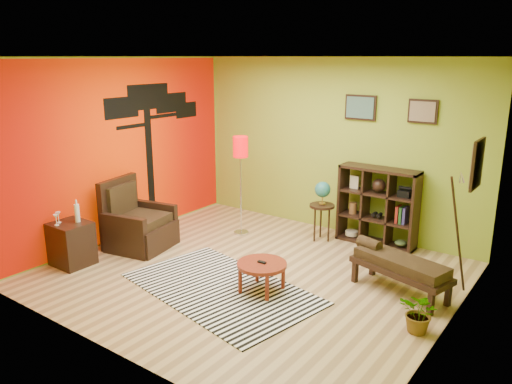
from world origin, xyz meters
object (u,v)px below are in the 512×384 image
Objects in this scene: cube_shelf at (378,207)px; bench at (398,264)px; potted_plant at (420,317)px; globe_table at (322,196)px; side_cabinet at (72,243)px; armchair at (137,227)px; coffee_table at (262,267)px; floor_lamp at (241,156)px.

cube_shelf is 0.92× the size of bench.
globe_table is at bearing 139.99° from potted_plant.
armchair is at bearing 77.73° from side_cabinet.
coffee_table is 0.67× the size of side_cabinet.
bench is at bearing 24.58° from side_cabinet.
cube_shelf is at bearing 45.93° from side_cabinet.
cube_shelf reaches higher than potted_plant.
floor_lamp is (0.92, 1.38, 0.98)m from armchair.
armchair is 1.93m from floor_lamp.
coffee_table is at bearing -144.96° from bench.
coffee_table is 0.65× the size of globe_table.
potted_plant is (3.36, -1.31, -1.12)m from floor_lamp.
globe_table is at bearing 147.12° from bench.
floor_lamp is 1.22× the size of bench.
potted_plant is at bearing -54.99° from bench.
side_cabinet is at bearing -161.68° from coffee_table.
potted_plant is (0.53, -0.76, -0.19)m from bench.
cube_shelf reaches higher than side_cabinet.
floor_lamp is at bearing 168.99° from bench.
armchair is at bearing -142.40° from cube_shelf.
coffee_table is 2.42m from cube_shelf.
side_cabinet is 4.36m from bench.
globe_table is at bearing 97.73° from coffee_table.
coffee_table is 0.38× the size of floor_lamp.
armchair is at bearing -138.48° from globe_table.
side_cabinet is 0.70× the size of bench.
floor_lamp is 1.43m from globe_table.
globe_table reaches higher than bench.
side_cabinet reaches higher than bench.
bench is at bearing 125.01° from potted_plant.
armchair is at bearing 177.16° from coffee_table.
bench is 0.95m from potted_plant.
coffee_table is 0.47× the size of bench.
floor_lamp is 3.78m from potted_plant.
cube_shelf reaches higher than armchair.
side_cabinet is at bearing -102.27° from armchair.
globe_table reaches higher than potted_plant.
side_cabinet is (-0.21, -0.98, -0.01)m from armchair.
bench is at bearing 35.04° from coffee_table.
bench is at bearing -11.01° from floor_lamp.
floor_lamp reaches higher than potted_plant.
coffee_table is 2.75m from side_cabinet.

